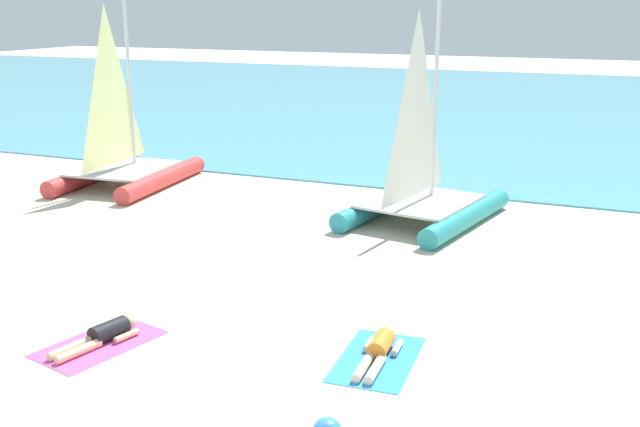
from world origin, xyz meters
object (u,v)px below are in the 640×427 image
at_px(towel_center_left, 100,344).
at_px(sunbather_center_left, 102,335).
at_px(sunbather_center_right, 379,350).
at_px(sailboat_teal, 422,188).
at_px(sailboat_red, 124,157).
at_px(towel_center_right, 377,359).

distance_m(towel_center_left, sunbather_center_left, 0.14).
bearing_deg(sunbather_center_right, sunbather_center_left, -167.90).
height_order(sailboat_teal, sunbather_center_right, sailboat_teal).
bearing_deg(sunbather_center_right, sailboat_red, 139.48).
xyz_separation_m(towel_center_left, sunbather_center_right, (4.17, 1.24, 0.13)).
bearing_deg(sailboat_red, towel_center_right, -42.16).
relative_size(sailboat_red, sunbather_center_right, 3.66).
height_order(sunbather_center_left, sunbather_center_right, same).
xyz_separation_m(sailboat_teal, towel_center_left, (-2.77, -8.69, -0.83)).
distance_m(towel_center_right, sunbather_center_right, 0.14).
bearing_deg(towel_center_right, sunbather_center_left, -165.05).
distance_m(sailboat_teal, sunbather_center_left, 9.08).
bearing_deg(towel_center_left, sailboat_red, 124.51).
relative_size(towel_center_left, towel_center_right, 1.00).
bearing_deg(sailboat_red, sunbather_center_left, -60.36).
relative_size(sailboat_red, sunbather_center_left, 3.68).
bearing_deg(towel_center_right, towel_center_left, -164.28).
distance_m(sailboat_red, towel_center_left, 10.94).
height_order(towel_center_left, sunbather_center_left, sunbather_center_left).
relative_size(towel_center_right, sunbather_center_right, 1.21).
bearing_deg(towel_center_left, towel_center_right, 15.72).
bearing_deg(sunbather_center_left, towel_center_left, -90.00).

